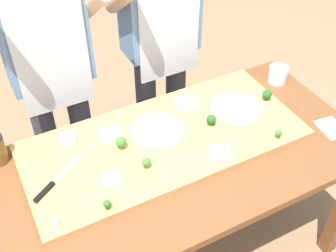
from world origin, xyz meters
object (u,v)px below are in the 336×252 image
object	(u,v)px
cheese_crumble_a	(166,177)
cheese_crumble_b	(99,199)
cook_right	(161,33)
cheese_crumble_d	(56,223)
cook_left	(50,63)
pizza_whole_white_garlic	(237,107)
pizza_slice_center	(220,153)
prep_table	(167,176)
broccoli_floret_front_right	(107,204)
pizza_slice_far_right	(68,138)
chefs_knife	(52,184)
pizza_slice_far_left	(111,134)
pizza_slice_near_left	(187,103)
broccoli_floret_front_left	(267,95)
broccoli_floret_back_mid	(121,142)
cheese_crumble_e	(92,146)
broccoli_floret_back_left	(146,162)
flour_cup	(278,75)
cheese_crumble_c	(120,113)
pizza_slice_near_right	(112,178)
pizza_whole_cheese_artichoke	(157,130)
broccoli_floret_center_right	(279,133)
broccoli_floret_center_left	(211,120)
recipe_note	(332,128)

from	to	relation	value
cheese_crumble_a	cheese_crumble_b	xyz separation A→B (m)	(-0.28, 0.02, 0.00)
cook_right	cheese_crumble_d	bearing A→B (deg)	-136.53
cheese_crumble_b	cook_left	xyz separation A→B (m)	(0.05, 0.76, 0.17)
pizza_whole_white_garlic	pizza_slice_center	distance (m)	0.33
prep_table	broccoli_floret_front_right	world-z (taller)	broccoli_floret_front_right
pizza_slice_far_right	chefs_knife	bearing A→B (deg)	-120.72
pizza_slice_far_left	pizza_slice_near_left	size ratio (longest dim) A/B	0.90
broccoli_floret_front_left	cheese_crumble_a	xyz separation A→B (m)	(-0.68, -0.23, -0.03)
broccoli_floret_back_mid	cook_right	xyz separation A→B (m)	(0.47, 0.54, 0.14)
cheese_crumble_e	broccoli_floret_back_left	bearing A→B (deg)	-53.88
pizza_slice_center	cheese_crumble_a	distance (m)	0.27
pizza_whole_white_garlic	cheese_crumble_d	xyz separation A→B (m)	(-0.98, -0.25, 0.00)
prep_table	flour_cup	size ratio (longest dim) A/B	17.97
prep_table	cheese_crumble_e	world-z (taller)	cheese_crumble_e
cheese_crumble_c	pizza_slice_center	bearing A→B (deg)	-57.61
pizza_whole_white_garlic	pizza_slice_far_right	xyz separation A→B (m)	(-0.80, 0.17, -0.00)
prep_table	pizza_slice_near_right	distance (m)	0.29
chefs_knife	pizza_slice_near_right	distance (m)	0.24
pizza_slice_far_left	pizza_slice_far_right	world-z (taller)	same
pizza_whole_cheese_artichoke	cheese_crumble_e	xyz separation A→B (m)	(-0.30, 0.04, 0.00)
pizza_slice_far_left	pizza_slice_near_left	xyz separation A→B (m)	(0.42, 0.04, 0.00)
pizza_whole_white_garlic	pizza_slice_near_left	distance (m)	0.25
pizza_slice_far_left	cook_right	size ratio (longest dim) A/B	0.06
broccoli_floret_front_right	pizza_whole_white_garlic	bearing A→B (deg)	19.13
pizza_slice_near_left	cheese_crumble_b	size ratio (longest dim) A/B	7.35
cheese_crumble_c	cook_left	world-z (taller)	cook_left
cheese_crumble_c	broccoli_floret_center_right	bearing A→B (deg)	-40.18
pizza_slice_far_left	pizza_slice_center	world-z (taller)	same
pizza_whole_white_garlic	pizza_slice_center	world-z (taller)	pizza_whole_white_garlic
cook_left	pizza_slice_center	bearing A→B (deg)	-56.63
broccoli_floret_back_left	broccoli_floret_back_mid	bearing A→B (deg)	107.55
broccoli_floret_back_mid	broccoli_floret_front_right	size ratio (longest dim) A/B	1.48
chefs_knife	cheese_crumble_d	bearing A→B (deg)	-101.71
pizza_whole_white_garlic	cheese_crumble_d	bearing A→B (deg)	-165.53
broccoli_floret_center_left	broccoli_floret_center_right	xyz separation A→B (m)	(0.22, -0.21, -0.01)
pizza_whole_white_garlic	chefs_knife	bearing A→B (deg)	-176.37
broccoli_floret_back_mid	pizza_slice_near_left	bearing A→B (deg)	18.88
broccoli_floret_center_left	cheese_crumble_e	world-z (taller)	broccoli_floret_center_left
prep_table	cheese_crumble_e	xyz separation A→B (m)	(-0.26, 0.20, 0.13)
broccoli_floret_front_left	cheese_crumble_a	distance (m)	0.72
prep_table	broccoli_floret_back_left	world-z (taller)	broccoli_floret_back_left
recipe_note	cheese_crumble_c	bearing A→B (deg)	148.32
pizza_whole_cheese_artichoke	cheese_crumble_a	world-z (taller)	pizza_whole_cheese_artichoke
chefs_knife	broccoli_floret_center_left	size ratio (longest dim) A/B	4.32
pizza_slice_near_left	broccoli_floret_back_mid	size ratio (longest dim) A/B	1.62
cheese_crumble_b	pizza_slice_near_left	bearing A→B (deg)	31.28
recipe_note	prep_table	bearing A→B (deg)	167.64
prep_table	cheese_crumble_b	size ratio (longest dim) A/B	124.21
pizza_slice_far_right	broccoli_floret_back_left	world-z (taller)	broccoli_floret_back_left
pizza_slice_near_left	cheese_crumble_c	size ratio (longest dim) A/B	6.15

